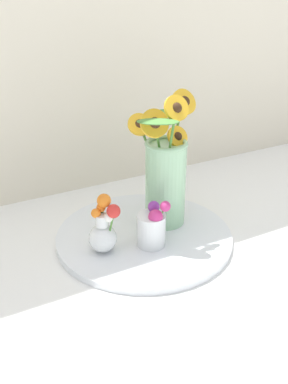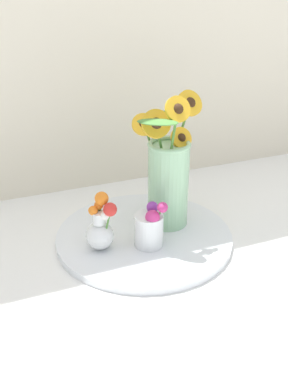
# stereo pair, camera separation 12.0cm
# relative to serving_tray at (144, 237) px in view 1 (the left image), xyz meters

# --- Properties ---
(ground_plane) EXTENTS (6.00, 6.00, 0.00)m
(ground_plane) POSITION_rel_serving_tray_xyz_m (0.03, -0.04, -0.01)
(ground_plane) COLOR white
(serving_tray) EXTENTS (0.49, 0.49, 0.02)m
(serving_tray) POSITION_rel_serving_tray_xyz_m (0.00, 0.00, 0.00)
(serving_tray) COLOR silver
(serving_tray) RESTS_ON ground_plane
(mason_jar_sunflowers) EXTENTS (0.23, 0.23, 0.39)m
(mason_jar_sunflowers) POSITION_rel_serving_tray_xyz_m (0.09, 0.04, 0.16)
(mason_jar_sunflowers) COLOR #99CC9E
(mason_jar_sunflowers) RESTS_ON serving_tray
(vase_small_center) EXTENTS (0.08, 0.08, 0.14)m
(vase_small_center) POSITION_rel_serving_tray_xyz_m (-0.01, -0.06, 0.06)
(vase_small_center) COLOR white
(vase_small_center) RESTS_ON serving_tray
(vase_bulb_right) EXTENTS (0.08, 0.08, 0.16)m
(vase_bulb_right) POSITION_rel_serving_tray_xyz_m (-0.13, -0.02, 0.07)
(vase_bulb_right) COLOR white
(vase_bulb_right) RESTS_ON serving_tray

